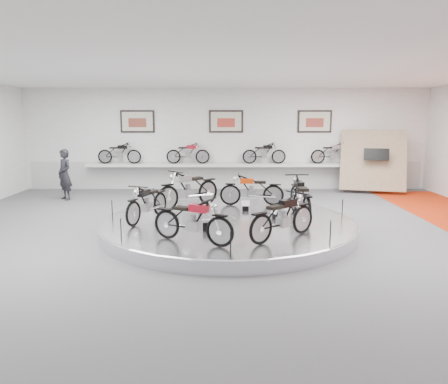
{
  "coord_description": "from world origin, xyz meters",
  "views": [
    {
      "loc": [
        -0.13,
        -10.47,
        2.9
      ],
      "look_at": [
        -0.1,
        0.6,
        0.97
      ],
      "focal_mm": 35.0,
      "sensor_mm": 36.0,
      "label": 1
    }
  ],
  "objects_px": {
    "display_platform": "(228,226)",
    "bike_d": "(147,202)",
    "bike_a": "(300,197)",
    "bike_b": "(252,190)",
    "bike_c": "(189,189)",
    "visitor": "(65,175)",
    "bike_f": "(283,217)",
    "shelf": "(226,165)",
    "bike_e": "(192,220)"
  },
  "relations": [
    {
      "from": "bike_a",
      "to": "bike_d",
      "type": "height_order",
      "value": "bike_a"
    },
    {
      "from": "bike_a",
      "to": "bike_b",
      "type": "height_order",
      "value": "bike_a"
    },
    {
      "from": "bike_c",
      "to": "bike_d",
      "type": "distance_m",
      "value": 1.83
    },
    {
      "from": "display_platform",
      "to": "bike_e",
      "type": "distance_m",
      "value": 2.23
    },
    {
      "from": "shelf",
      "to": "bike_b",
      "type": "xyz_separation_m",
      "value": [
        0.72,
        -4.53,
        -0.23
      ]
    },
    {
      "from": "display_platform",
      "to": "bike_e",
      "type": "bearing_deg",
      "value": -110.81
    },
    {
      "from": "bike_b",
      "to": "visitor",
      "type": "relative_size",
      "value": 0.89
    },
    {
      "from": "display_platform",
      "to": "bike_c",
      "type": "distance_m",
      "value": 2.03
    },
    {
      "from": "visitor",
      "to": "shelf",
      "type": "bearing_deg",
      "value": 62.93
    },
    {
      "from": "display_platform",
      "to": "bike_e",
      "type": "relative_size",
      "value": 3.91
    },
    {
      "from": "bike_d",
      "to": "bike_f",
      "type": "xyz_separation_m",
      "value": [
        3.18,
        -1.67,
        0.02
      ]
    },
    {
      "from": "display_platform",
      "to": "visitor",
      "type": "xyz_separation_m",
      "value": [
        -5.66,
        4.36,
        0.74
      ]
    },
    {
      "from": "bike_a",
      "to": "bike_c",
      "type": "xyz_separation_m",
      "value": [
        -2.97,
        1.31,
        0.01
      ]
    },
    {
      "from": "bike_d",
      "to": "bike_e",
      "type": "bearing_deg",
      "value": 54.38
    },
    {
      "from": "bike_d",
      "to": "visitor",
      "type": "xyz_separation_m",
      "value": [
        -3.63,
        4.4,
        0.12
      ]
    },
    {
      "from": "display_platform",
      "to": "bike_b",
      "type": "xyz_separation_m",
      "value": [
        0.72,
        1.87,
        0.62
      ]
    },
    {
      "from": "bike_c",
      "to": "display_platform",
      "type": "bearing_deg",
      "value": 81.33
    },
    {
      "from": "bike_f",
      "to": "bike_a",
      "type": "bearing_deg",
      "value": 29.55
    },
    {
      "from": "bike_f",
      "to": "visitor",
      "type": "height_order",
      "value": "visitor"
    },
    {
      "from": "bike_a",
      "to": "visitor",
      "type": "xyz_separation_m",
      "value": [
        -7.52,
        4.13,
        0.05
      ]
    },
    {
      "from": "bike_c",
      "to": "bike_b",
      "type": "bearing_deg",
      "value": 145.51
    },
    {
      "from": "shelf",
      "to": "bike_f",
      "type": "height_order",
      "value": "bike_f"
    },
    {
      "from": "bike_a",
      "to": "bike_c",
      "type": "relative_size",
      "value": 0.99
    },
    {
      "from": "bike_c",
      "to": "bike_d",
      "type": "relative_size",
      "value": 1.17
    },
    {
      "from": "bike_b",
      "to": "bike_c",
      "type": "relative_size",
      "value": 0.85
    },
    {
      "from": "bike_b",
      "to": "display_platform",
      "type": "bearing_deg",
      "value": 71.73
    },
    {
      "from": "bike_a",
      "to": "bike_b",
      "type": "distance_m",
      "value": 1.99
    },
    {
      "from": "bike_c",
      "to": "visitor",
      "type": "distance_m",
      "value": 5.35
    },
    {
      "from": "bike_d",
      "to": "display_platform",
      "type": "bearing_deg",
      "value": 112.39
    },
    {
      "from": "visitor",
      "to": "bike_d",
      "type": "bearing_deg",
      "value": -7.31
    },
    {
      "from": "bike_c",
      "to": "shelf",
      "type": "bearing_deg",
      "value": -147.29
    },
    {
      "from": "display_platform",
      "to": "visitor",
      "type": "relative_size",
      "value": 3.59
    },
    {
      "from": "display_platform",
      "to": "bike_c",
      "type": "height_order",
      "value": "bike_c"
    },
    {
      "from": "shelf",
      "to": "visitor",
      "type": "distance_m",
      "value": 6.02
    },
    {
      "from": "shelf",
      "to": "bike_a",
      "type": "relative_size",
      "value": 5.93
    },
    {
      "from": "display_platform",
      "to": "bike_d",
      "type": "height_order",
      "value": "bike_d"
    },
    {
      "from": "bike_d",
      "to": "visitor",
      "type": "bearing_deg",
      "value": -119.02
    },
    {
      "from": "shelf",
      "to": "bike_b",
      "type": "relative_size",
      "value": 6.9
    },
    {
      "from": "bike_b",
      "to": "visitor",
      "type": "height_order",
      "value": "visitor"
    },
    {
      "from": "display_platform",
      "to": "shelf",
      "type": "distance_m",
      "value": 6.46
    },
    {
      "from": "bike_c",
      "to": "bike_f",
      "type": "height_order",
      "value": "bike_c"
    },
    {
      "from": "bike_e",
      "to": "visitor",
      "type": "height_order",
      "value": "visitor"
    },
    {
      "from": "bike_b",
      "to": "bike_e",
      "type": "distance_m",
      "value": 4.14
    },
    {
      "from": "bike_a",
      "to": "bike_f",
      "type": "bearing_deg",
      "value": 157.19
    },
    {
      "from": "display_platform",
      "to": "bike_d",
      "type": "xyz_separation_m",
      "value": [
        -2.03,
        -0.03,
        0.62
      ]
    },
    {
      "from": "display_platform",
      "to": "bike_c",
      "type": "xyz_separation_m",
      "value": [
        -1.11,
        1.55,
        0.7
      ]
    },
    {
      "from": "visitor",
      "to": "bike_b",
      "type": "bearing_deg",
      "value": 21.82
    },
    {
      "from": "bike_a",
      "to": "bike_f",
      "type": "relative_size",
      "value": 1.11
    },
    {
      "from": "bike_e",
      "to": "bike_f",
      "type": "relative_size",
      "value": 0.98
    },
    {
      "from": "shelf",
      "to": "bike_a",
      "type": "bearing_deg",
      "value": -73.22
    }
  ]
}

